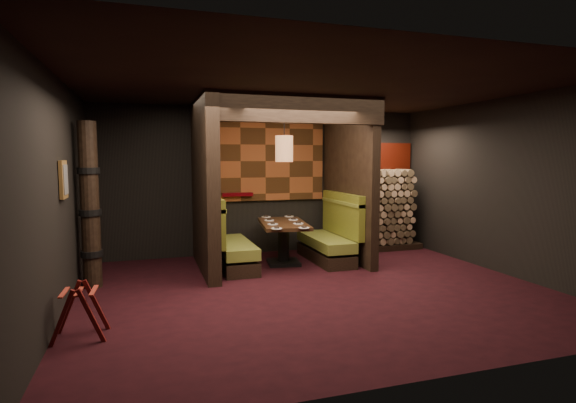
{
  "coord_description": "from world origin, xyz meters",
  "views": [
    {
      "loc": [
        -2.27,
        -5.86,
        1.88
      ],
      "look_at": [
        0.0,
        1.3,
        1.15
      ],
      "focal_mm": 28.0,
      "sensor_mm": 36.0,
      "label": 1
    }
  ],
  "objects_px": {
    "totem_column": "(90,206)",
    "firewood_stack": "(378,210)",
    "booth_bench_left": "(228,245)",
    "dining_table": "(283,235)",
    "pendant_lamp": "(284,149)",
    "booth_bench_right": "(331,239)",
    "luggage_rack": "(80,309)"
  },
  "relations": [
    {
      "from": "totem_column",
      "to": "firewood_stack",
      "type": "height_order",
      "value": "totem_column"
    },
    {
      "from": "booth_bench_left",
      "to": "firewood_stack",
      "type": "relative_size",
      "value": 0.92
    },
    {
      "from": "dining_table",
      "to": "pendant_lamp",
      "type": "distance_m",
      "value": 1.52
    },
    {
      "from": "totem_column",
      "to": "booth_bench_right",
      "type": "bearing_deg",
      "value": 7.86
    },
    {
      "from": "booth_bench_left",
      "to": "totem_column",
      "type": "bearing_deg",
      "value": -165.25
    },
    {
      "from": "luggage_rack",
      "to": "totem_column",
      "type": "xyz_separation_m",
      "value": [
        -0.08,
        1.96,
        0.88
      ]
    },
    {
      "from": "booth_bench_left",
      "to": "booth_bench_right",
      "type": "xyz_separation_m",
      "value": [
        1.89,
        0.0,
        0.0
      ]
    },
    {
      "from": "dining_table",
      "to": "luggage_rack",
      "type": "height_order",
      "value": "dining_table"
    },
    {
      "from": "pendant_lamp",
      "to": "totem_column",
      "type": "bearing_deg",
      "value": -170.94
    },
    {
      "from": "booth_bench_left",
      "to": "luggage_rack",
      "type": "xyz_separation_m",
      "value": [
        -2.01,
        -2.51,
        -0.1
      ]
    },
    {
      "from": "pendant_lamp",
      "to": "totem_column",
      "type": "relative_size",
      "value": 0.43
    },
    {
      "from": "booth_bench_left",
      "to": "dining_table",
      "type": "relative_size",
      "value": 1.05
    },
    {
      "from": "pendant_lamp",
      "to": "totem_column",
      "type": "distance_m",
      "value": 3.23
    },
    {
      "from": "booth_bench_left",
      "to": "firewood_stack",
      "type": "height_order",
      "value": "firewood_stack"
    },
    {
      "from": "pendant_lamp",
      "to": "firewood_stack",
      "type": "height_order",
      "value": "pendant_lamp"
    },
    {
      "from": "dining_table",
      "to": "luggage_rack",
      "type": "bearing_deg",
      "value": -140.09
    },
    {
      "from": "dining_table",
      "to": "totem_column",
      "type": "distance_m",
      "value": 3.19
    },
    {
      "from": "booth_bench_left",
      "to": "booth_bench_right",
      "type": "height_order",
      "value": "same"
    },
    {
      "from": "pendant_lamp",
      "to": "luggage_rack",
      "type": "height_order",
      "value": "pendant_lamp"
    },
    {
      "from": "booth_bench_right",
      "to": "totem_column",
      "type": "bearing_deg",
      "value": -172.14
    },
    {
      "from": "booth_bench_left",
      "to": "pendant_lamp",
      "type": "xyz_separation_m",
      "value": [
        0.98,
        -0.06,
        1.64
      ]
    },
    {
      "from": "booth_bench_right",
      "to": "luggage_rack",
      "type": "height_order",
      "value": "booth_bench_right"
    },
    {
      "from": "booth_bench_right",
      "to": "pendant_lamp",
      "type": "bearing_deg",
      "value": -176.21
    },
    {
      "from": "dining_table",
      "to": "firewood_stack",
      "type": "xyz_separation_m",
      "value": [
        2.26,
        0.71,
        0.3
      ]
    },
    {
      "from": "totem_column",
      "to": "dining_table",
      "type": "bearing_deg",
      "value": 9.96
    },
    {
      "from": "booth_bench_left",
      "to": "totem_column",
      "type": "distance_m",
      "value": 2.3
    },
    {
      "from": "firewood_stack",
      "to": "booth_bench_right",
      "type": "bearing_deg",
      "value": -152.65
    },
    {
      "from": "dining_table",
      "to": "firewood_stack",
      "type": "bearing_deg",
      "value": 17.43
    },
    {
      "from": "dining_table",
      "to": "pendant_lamp",
      "type": "relative_size",
      "value": 1.46
    },
    {
      "from": "luggage_rack",
      "to": "dining_table",
      "type": "bearing_deg",
      "value": 39.91
    },
    {
      "from": "booth_bench_right",
      "to": "dining_table",
      "type": "distance_m",
      "value": 0.92
    },
    {
      "from": "firewood_stack",
      "to": "booth_bench_left",
      "type": "bearing_deg",
      "value": -167.83
    }
  ]
}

